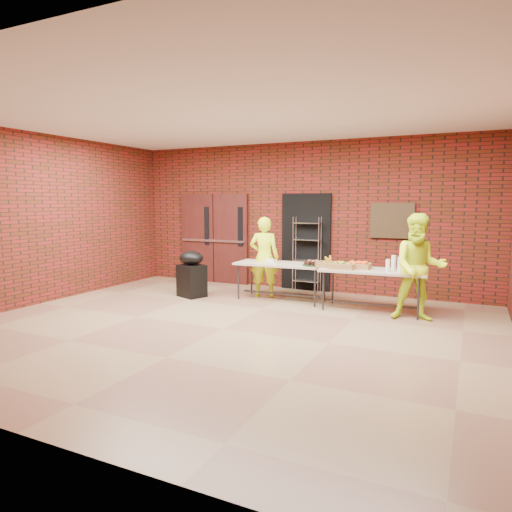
{
  "coord_description": "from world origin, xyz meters",
  "views": [
    {
      "loc": [
        3.37,
        -5.9,
        1.94
      ],
      "look_at": [
        -0.12,
        1.4,
        0.96
      ],
      "focal_mm": 32.0,
      "sensor_mm": 36.0,
      "label": 1
    }
  ],
  "objects_px": {
    "table_left": "(281,266)",
    "covered_grill": "(192,274)",
    "volunteer_woman": "(264,257)",
    "table_right": "(373,273)",
    "wire_rack": "(307,254)",
    "coffee_dispenser": "(413,257)",
    "volunteer_man": "(419,267)"
  },
  "relations": [
    {
      "from": "coffee_dispenser",
      "to": "volunteer_woman",
      "type": "xyz_separation_m",
      "value": [
        -2.89,
        0.22,
        -0.18
      ]
    },
    {
      "from": "wire_rack",
      "to": "coffee_dispenser",
      "type": "relative_size",
      "value": 3.17
    },
    {
      "from": "table_right",
      "to": "covered_grill",
      "type": "relative_size",
      "value": 1.97
    },
    {
      "from": "table_right",
      "to": "volunteer_man",
      "type": "height_order",
      "value": "volunteer_man"
    },
    {
      "from": "wire_rack",
      "to": "volunteer_man",
      "type": "relative_size",
      "value": 0.92
    },
    {
      "from": "table_right",
      "to": "covered_grill",
      "type": "height_order",
      "value": "covered_grill"
    },
    {
      "from": "wire_rack",
      "to": "volunteer_man",
      "type": "bearing_deg",
      "value": -30.04
    },
    {
      "from": "wire_rack",
      "to": "table_right",
      "type": "bearing_deg",
      "value": -34.62
    },
    {
      "from": "coffee_dispenser",
      "to": "covered_grill",
      "type": "distance_m",
      "value": 4.28
    },
    {
      "from": "wire_rack",
      "to": "volunteer_woman",
      "type": "bearing_deg",
      "value": -120.69
    },
    {
      "from": "covered_grill",
      "to": "volunteer_woman",
      "type": "distance_m",
      "value": 1.51
    },
    {
      "from": "volunteer_woman",
      "to": "volunteer_man",
      "type": "height_order",
      "value": "volunteer_man"
    },
    {
      "from": "wire_rack",
      "to": "coffee_dispenser",
      "type": "height_order",
      "value": "wire_rack"
    },
    {
      "from": "table_left",
      "to": "table_right",
      "type": "height_order",
      "value": "table_right"
    },
    {
      "from": "coffee_dispenser",
      "to": "covered_grill",
      "type": "relative_size",
      "value": 0.54
    },
    {
      "from": "volunteer_man",
      "to": "wire_rack",
      "type": "bearing_deg",
      "value": 137.57
    },
    {
      "from": "table_left",
      "to": "volunteer_woman",
      "type": "bearing_deg",
      "value": 162.0
    },
    {
      "from": "table_right",
      "to": "wire_rack",
      "type": "bearing_deg",
      "value": 140.67
    },
    {
      "from": "wire_rack",
      "to": "coffee_dispenser",
      "type": "distance_m",
      "value": 2.58
    },
    {
      "from": "table_left",
      "to": "covered_grill",
      "type": "relative_size",
      "value": 1.93
    },
    {
      "from": "covered_grill",
      "to": "volunteer_man",
      "type": "relative_size",
      "value": 0.54
    },
    {
      "from": "volunteer_woman",
      "to": "volunteer_man",
      "type": "bearing_deg",
      "value": 155.85
    },
    {
      "from": "table_right",
      "to": "coffee_dispenser",
      "type": "relative_size",
      "value": 3.64
    },
    {
      "from": "table_left",
      "to": "volunteer_woman",
      "type": "height_order",
      "value": "volunteer_woman"
    },
    {
      "from": "table_left",
      "to": "wire_rack",
      "type": "bearing_deg",
      "value": 79.33
    },
    {
      "from": "coffee_dispenser",
      "to": "wire_rack",
      "type": "bearing_deg",
      "value": 153.56
    },
    {
      "from": "table_left",
      "to": "volunteer_woman",
      "type": "relative_size",
      "value": 1.11
    },
    {
      "from": "wire_rack",
      "to": "covered_grill",
      "type": "bearing_deg",
      "value": -139.66
    },
    {
      "from": "wire_rack",
      "to": "volunteer_woman",
      "type": "relative_size",
      "value": 0.99
    },
    {
      "from": "table_right",
      "to": "volunteer_woman",
      "type": "xyz_separation_m",
      "value": [
        -2.23,
        0.29,
        0.13
      ]
    },
    {
      "from": "table_right",
      "to": "volunteer_man",
      "type": "distance_m",
      "value": 0.87
    },
    {
      "from": "coffee_dispenser",
      "to": "covered_grill",
      "type": "height_order",
      "value": "coffee_dispenser"
    }
  ]
}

